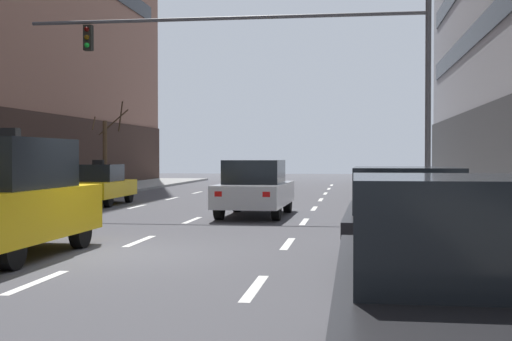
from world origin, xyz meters
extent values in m
plane|color=#424247|center=(0.00, 0.00, 0.00)|extent=(120.00, 120.00, 0.00)
cube|color=silver|center=(-3.27, 2.00, 0.00)|extent=(0.16, 2.00, 0.01)
cube|color=silver|center=(-3.27, 7.00, 0.00)|extent=(0.16, 2.00, 0.01)
cube|color=silver|center=(-3.27, 12.00, 0.00)|extent=(0.16, 2.00, 0.01)
cube|color=silver|center=(-3.27, 17.00, 0.00)|extent=(0.16, 2.00, 0.01)
cube|color=silver|center=(-3.27, 22.00, 0.00)|extent=(0.16, 2.00, 0.01)
cube|color=silver|center=(-3.27, 27.00, 0.00)|extent=(0.16, 2.00, 0.01)
cube|color=silver|center=(-3.27, 32.00, 0.00)|extent=(0.16, 2.00, 0.01)
cube|color=silver|center=(0.00, -3.00, 0.00)|extent=(0.16, 2.00, 0.01)
cube|color=silver|center=(0.00, 2.00, 0.00)|extent=(0.16, 2.00, 0.01)
cube|color=silver|center=(0.00, 7.00, 0.00)|extent=(0.16, 2.00, 0.01)
cube|color=silver|center=(0.00, 12.00, 0.00)|extent=(0.16, 2.00, 0.01)
cube|color=silver|center=(0.00, 17.00, 0.00)|extent=(0.16, 2.00, 0.01)
cube|color=silver|center=(0.00, 22.00, 0.00)|extent=(0.16, 2.00, 0.01)
cube|color=silver|center=(0.00, 27.00, 0.00)|extent=(0.16, 2.00, 0.01)
cube|color=silver|center=(0.00, 32.00, 0.00)|extent=(0.16, 2.00, 0.01)
cube|color=silver|center=(3.27, -3.00, 0.00)|extent=(0.16, 2.00, 0.01)
cube|color=silver|center=(3.27, 2.00, 0.00)|extent=(0.16, 2.00, 0.01)
cube|color=silver|center=(3.27, 7.00, 0.00)|extent=(0.16, 2.00, 0.01)
cube|color=silver|center=(3.27, 12.00, 0.00)|extent=(0.16, 2.00, 0.01)
cube|color=silver|center=(3.27, 17.00, 0.00)|extent=(0.16, 2.00, 0.01)
cube|color=silver|center=(3.27, 22.00, 0.00)|extent=(0.16, 2.00, 0.01)
cube|color=silver|center=(3.27, 27.00, 0.00)|extent=(0.16, 2.00, 0.01)
cube|color=silver|center=(3.27, 32.00, 0.00)|extent=(0.16, 2.00, 0.01)
cylinder|color=black|center=(-2.51, 0.77, 0.34)|extent=(0.24, 0.69, 0.68)
cylinder|color=black|center=(-0.85, 0.75, 0.34)|extent=(0.24, 0.69, 0.68)
cylinder|color=black|center=(-0.90, -2.05, 0.34)|extent=(0.24, 0.69, 0.68)
cube|color=yellow|center=(-1.70, -0.64, 0.81)|extent=(1.98, 4.58, 0.93)
cube|color=black|center=(-1.70, -0.64, 1.74)|extent=(1.70, 2.72, 0.93)
cube|color=white|center=(-2.33, 1.61, 0.97)|extent=(0.21, 0.09, 0.14)
cube|color=white|center=(-1.00, 1.59, 0.97)|extent=(0.21, 0.09, 0.14)
cube|color=black|center=(-1.70, -0.64, 2.30)|extent=(0.46, 0.21, 0.19)
cylinder|color=black|center=(0.80, 10.16, 0.35)|extent=(0.25, 0.70, 0.70)
cylinder|color=black|center=(2.49, 10.13, 0.35)|extent=(0.25, 0.70, 0.70)
cylinder|color=black|center=(0.74, 7.30, 0.35)|extent=(0.25, 0.70, 0.70)
cylinder|color=black|center=(2.44, 7.27, 0.35)|extent=(0.25, 0.70, 0.70)
cube|color=#B7BABF|center=(1.62, 8.71, 0.69)|extent=(2.04, 4.70, 0.68)
cube|color=black|center=(1.61, 8.50, 1.39)|extent=(1.73, 2.05, 0.72)
cube|color=white|center=(0.98, 11.02, 0.81)|extent=(0.21, 0.09, 0.15)
cube|color=red|center=(0.89, 6.44, 0.81)|extent=(0.21, 0.09, 0.15)
cube|color=white|center=(2.34, 10.99, 0.81)|extent=(0.21, 0.09, 0.15)
cube|color=red|center=(2.25, 6.41, 0.81)|extent=(0.21, 0.09, 0.15)
cylinder|color=black|center=(-5.79, 14.09, 0.31)|extent=(0.22, 0.63, 0.62)
cylinder|color=black|center=(-4.29, 14.13, 0.31)|extent=(0.22, 0.63, 0.62)
cylinder|color=black|center=(-5.72, 11.54, 0.31)|extent=(0.22, 0.63, 0.62)
cylinder|color=black|center=(-4.22, 11.58, 0.31)|extent=(0.22, 0.63, 0.62)
cube|color=yellow|center=(-5.01, 12.84, 0.61)|extent=(1.85, 4.20, 0.60)
cube|color=black|center=(-5.00, 12.65, 1.24)|extent=(1.56, 1.83, 0.64)
cube|color=white|center=(-5.67, 14.85, 0.72)|extent=(0.19, 0.08, 0.13)
cube|color=red|center=(-5.56, 10.78, 0.72)|extent=(0.19, 0.08, 0.13)
cube|color=white|center=(-4.45, 14.89, 0.72)|extent=(0.19, 0.08, 0.13)
cube|color=red|center=(-4.34, 10.82, 0.72)|extent=(0.19, 0.08, 0.13)
cube|color=black|center=(-5.00, 12.65, 1.64)|extent=(0.42, 0.20, 0.17)
cylinder|color=black|center=(4.64, -6.01, 0.35)|extent=(0.23, 0.69, 0.69)
cube|color=black|center=(5.48, -7.42, 0.68)|extent=(1.94, 4.62, 0.67)
cube|color=black|center=(5.48, -7.63, 1.37)|extent=(1.68, 2.00, 0.71)
cube|color=white|center=(4.80, -5.15, 0.80)|extent=(0.21, 0.08, 0.15)
cube|color=white|center=(6.15, -5.15, 0.80)|extent=(0.21, 0.08, 0.15)
cylinder|color=black|center=(4.70, 0.11, 0.34)|extent=(0.24, 0.68, 0.68)
cylinder|color=black|center=(6.34, 0.07, 0.34)|extent=(0.24, 0.68, 0.68)
cylinder|color=black|center=(4.63, -2.66, 0.34)|extent=(0.24, 0.68, 0.68)
cylinder|color=black|center=(6.27, -2.70, 0.34)|extent=(0.24, 0.68, 0.68)
cube|color=black|center=(5.48, -1.30, 0.67)|extent=(2.00, 4.57, 0.66)
cube|color=black|center=(5.48, -1.50, 1.35)|extent=(1.69, 1.99, 0.70)
cube|color=white|center=(4.88, 0.94, 0.78)|extent=(0.21, 0.09, 0.14)
cube|color=red|center=(4.76, -3.50, 0.78)|extent=(0.21, 0.09, 0.14)
cube|color=white|center=(6.20, 0.91, 0.78)|extent=(0.21, 0.09, 0.14)
cube|color=red|center=(6.09, -3.53, 0.78)|extent=(0.21, 0.09, 0.14)
cylinder|color=#4C4C51|center=(6.93, 9.36, 3.50)|extent=(0.18, 0.18, 6.72)
cylinder|color=#4C4C51|center=(0.46, 9.36, 6.31)|extent=(12.94, 0.12, 0.12)
cube|color=black|center=(-4.07, 9.36, 5.79)|extent=(0.28, 0.24, 0.84)
sphere|color=#4B0704|center=(-4.07, 9.22, 6.05)|extent=(0.17, 0.17, 0.17)
sphere|color=#523505|center=(-4.07, 9.22, 5.79)|extent=(0.17, 0.17, 0.17)
sphere|color=green|center=(-4.07, 9.22, 5.53)|extent=(0.17, 0.17, 0.17)
cylinder|color=#4C3823|center=(-8.13, 21.82, 1.92)|extent=(0.23, 0.23, 3.56)
cylinder|color=#42301E|center=(-7.40, 22.18, 3.93)|extent=(0.80, 1.53, 1.51)
cylinder|color=#42301E|center=(-8.67, 21.68, 3.56)|extent=(0.36, 1.15, 0.76)
cylinder|color=#42301E|center=(-7.96, 22.68, 3.66)|extent=(1.77, 0.40, 1.37)
camera|label=1|loc=(4.64, -12.67, 1.87)|focal=48.65mm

